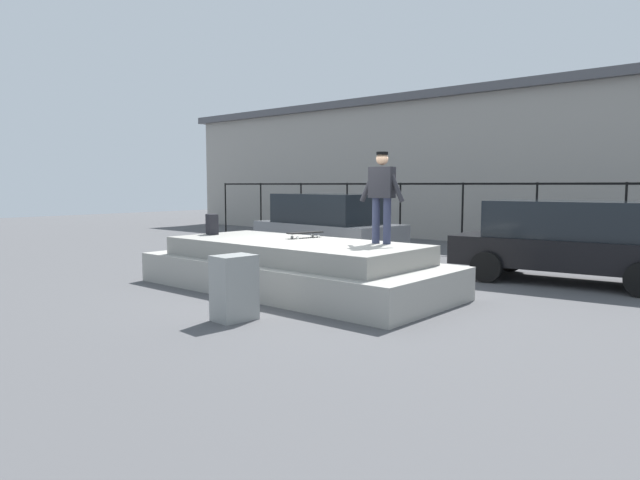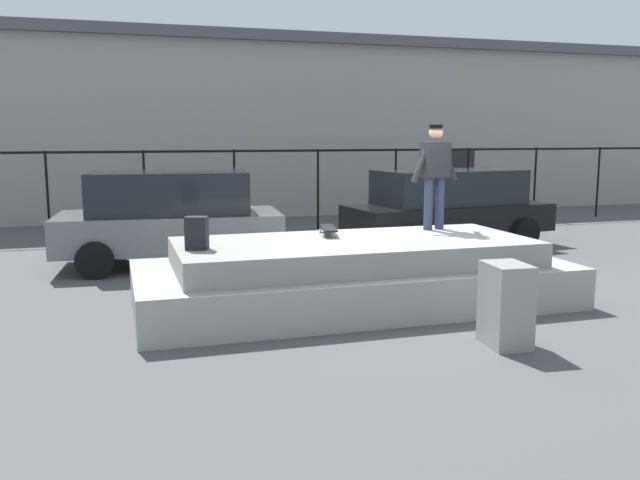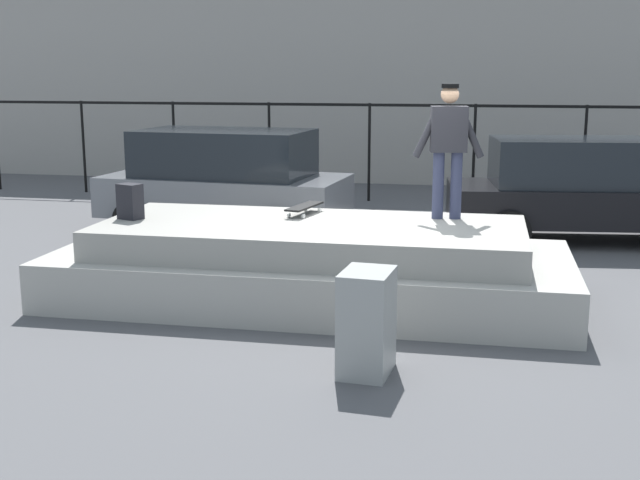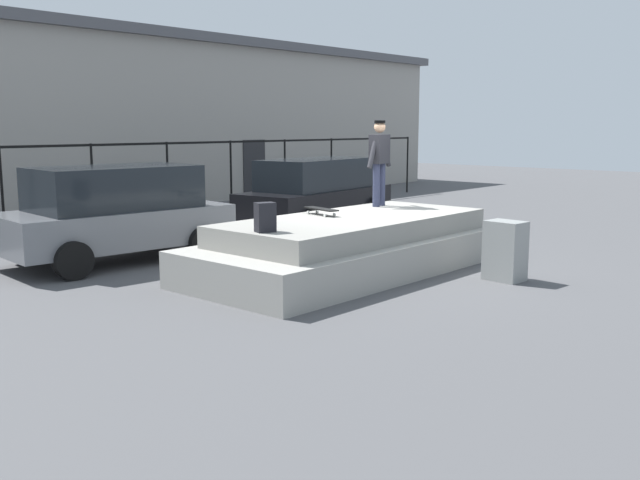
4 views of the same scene
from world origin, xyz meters
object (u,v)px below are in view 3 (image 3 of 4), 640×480
car_black_hatchback_mid (592,187)px  car_grey_hatchback_near (225,179)px  skateboard (304,207)px  utility_box (367,322)px  skateboarder (448,142)px  backpack (130,201)px

car_black_hatchback_mid → car_grey_hatchback_near: bearing=-175.5°
skateboard → car_grey_hatchback_near: bearing=123.2°
skateboard → car_black_hatchback_mid: size_ratio=0.17×
car_grey_hatchback_near → utility_box: (3.31, -6.09, -0.44)m
skateboarder → car_black_hatchback_mid: bearing=58.8°
car_grey_hatchback_near → utility_box: car_grey_hatchback_near is taller
skateboarder → utility_box: bearing=-100.6°
skateboard → utility_box: bearing=-67.2°
car_grey_hatchback_near → utility_box: 6.95m
skateboard → car_black_hatchback_mid: 5.39m
skateboard → car_grey_hatchback_near: 3.81m
backpack → car_black_hatchback_mid: car_black_hatchback_mid is taller
car_black_hatchback_mid → backpack: bearing=-143.8°
skateboard → backpack: size_ratio=1.84×
utility_box → backpack: bearing=151.3°
car_grey_hatchback_near → utility_box: bearing=-61.5°
backpack → car_black_hatchback_mid: (5.99, 4.38, -0.27)m
skateboard → skateboarder: bearing=2.7°
skateboarder → backpack: 3.98m
car_black_hatchback_mid → utility_box: 7.12m
utility_box → car_black_hatchback_mid: bearing=72.6°
car_black_hatchback_mid → utility_box: size_ratio=4.84×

